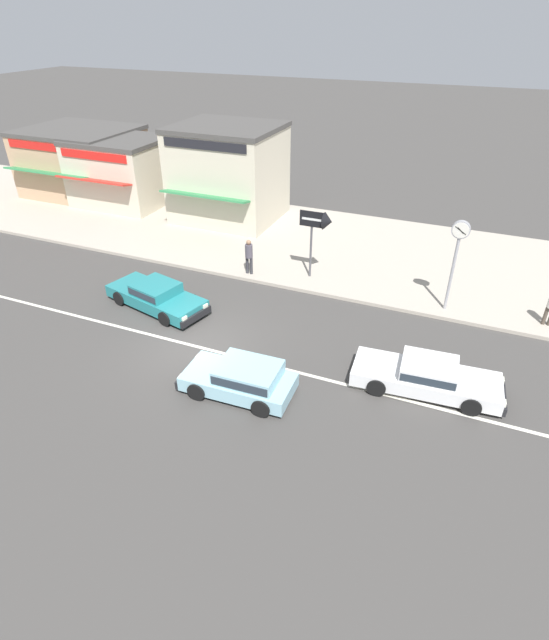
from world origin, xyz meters
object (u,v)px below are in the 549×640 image
arrow_signboard (324,224)px  shopfront_corner_warung (83,161)px  shopfront_far_kios (121,171)px  sedan_teal_0 (157,295)px  shopfront_mid_block (228,173)px  hatchback_pale_blue_5 (242,378)px  street_clock (458,244)px  sedan_white_2 (427,376)px  pedestrian_by_shop (249,254)px

arrow_signboard → shopfront_corner_warung: size_ratio=0.46×
arrow_signboard → shopfront_far_kios: bearing=160.3°
sedan_teal_0 → shopfront_mid_block: (-1.85, 10.21, 2.16)m
sedan_teal_0 → shopfront_far_kios: bearing=132.2°
hatchback_pale_blue_5 → street_clock: street_clock is taller
sedan_teal_0 → shopfront_corner_warung: bearing=139.6°
hatchback_pale_blue_5 → shopfront_corner_warung: 23.22m
sedan_white_2 → hatchback_pale_blue_5: hatchback_pale_blue_5 is taller
hatchback_pale_blue_5 → shopfront_corner_warung: size_ratio=0.55×
street_clock → shopfront_far_kios: size_ratio=0.69×
shopfront_corner_warung → shopfront_mid_block: bearing=-2.8°
sedan_white_2 → shopfront_far_kios: size_ratio=0.89×
street_clock → sedan_white_2: bearing=-89.9°
street_clock → arrow_signboard: street_clock is taller
sedan_white_2 → shopfront_mid_block: shopfront_mid_block is taller
pedestrian_by_shop → shopfront_far_kios: 12.88m
hatchback_pale_blue_5 → sedan_white_2: bearing=24.3°
shopfront_corner_warung → shopfront_far_kios: (3.60, -0.78, -0.06)m
sedan_white_2 → pedestrian_by_shop: size_ratio=2.94×
sedan_white_2 → hatchback_pale_blue_5: size_ratio=1.31×
street_clock → arrow_signboard: size_ratio=1.21×
sedan_white_2 → hatchback_pale_blue_5: (-5.37, -2.42, 0.05)m
sedan_teal_0 → shopfront_far_kios: 13.55m
street_clock → shopfront_mid_block: shopfront_mid_block is taller
sedan_teal_0 → street_clock: bearing=20.8°
sedan_white_2 → shopfront_mid_block: bearing=138.5°
hatchback_pale_blue_5 → shopfront_mid_block: size_ratio=0.64×
sedan_teal_0 → street_clock: street_clock is taller
street_clock → shopfront_far_kios: bearing=163.8°
sedan_white_2 → shopfront_corner_warung: size_ratio=0.71×
shopfront_mid_block → sedan_teal_0: bearing=-79.7°
shopfront_corner_warung → arrow_signboard: bearing=-18.3°
hatchback_pale_blue_5 → street_clock: 9.67m
pedestrian_by_shop → hatchback_pale_blue_5: bearing=-66.4°
sedan_white_2 → hatchback_pale_blue_5: bearing=-155.7°
pedestrian_by_shop → shopfront_corner_warung: 16.45m
sedan_teal_0 → arrow_signboard: 7.59m
sedan_teal_0 → shopfront_mid_block: 10.60m
arrow_signboard → pedestrian_by_shop: (-3.18, -0.78, -1.63)m
shopfront_mid_block → shopfront_far_kios: 7.23m
hatchback_pale_blue_5 → arrow_signboard: arrow_signboard is taller
sedan_teal_0 → pedestrian_by_shop: bearing=59.8°
street_clock → pedestrian_by_shop: 8.84m
sedan_white_2 → pedestrian_by_shop: bearing=149.5°
pedestrian_by_shop → shopfront_mid_block: (-4.16, 6.24, 1.59)m
street_clock → pedestrian_by_shop: bearing=-178.8°
sedan_white_2 → shopfront_far_kios: (-20.01, 11.08, 1.56)m
sedan_teal_0 → shopfront_corner_warung: size_ratio=0.70×
street_clock → sedan_teal_0: bearing=-159.2°
hatchback_pale_blue_5 → pedestrian_by_shop: pedestrian_by_shop is taller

